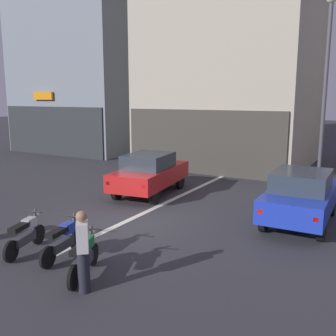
% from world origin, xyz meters
% --- Properties ---
extents(ground_plane, '(120.00, 120.00, 0.00)m').
position_xyz_m(ground_plane, '(0.00, 0.00, 0.00)').
color(ground_plane, '#333338').
extents(lane_centre_line, '(0.20, 18.00, 0.01)m').
position_xyz_m(lane_centre_line, '(0.00, 6.00, 0.00)').
color(lane_centre_line, silver).
rests_on(lane_centre_line, ground).
extents(building_corner_left, '(8.87, 8.02, 20.21)m').
position_xyz_m(building_corner_left, '(-12.38, 12.71, 10.09)').
color(building_corner_left, gray).
rests_on(building_corner_left, ground).
extents(building_mid_block, '(8.76, 9.59, 15.60)m').
position_xyz_m(building_mid_block, '(-1.17, 12.70, 7.79)').
color(building_mid_block, '#B2A893').
rests_on(building_mid_block, ground).
extents(car_red_crossing_near, '(2.27, 4.29, 1.64)m').
position_xyz_m(car_red_crossing_near, '(-1.20, 3.24, 0.89)').
color(car_red_crossing_near, black).
rests_on(car_red_crossing_near, ground).
extents(car_blue_parked_kerbside, '(1.84, 4.13, 1.64)m').
position_xyz_m(car_blue_parked_kerbside, '(4.71, 2.52, 0.89)').
color(car_blue_parked_kerbside, black).
rests_on(car_blue_parked_kerbside, ground).
extents(street_lamp, '(0.36, 0.36, 7.33)m').
position_xyz_m(street_lamp, '(4.74, 5.56, 4.42)').
color(street_lamp, '#47474C').
rests_on(street_lamp, ground).
extents(motorcycle_silver_row_leftmost, '(0.64, 1.62, 0.98)m').
position_xyz_m(motorcycle_silver_row_leftmost, '(-0.74, -3.19, 0.46)').
color(motorcycle_silver_row_leftmost, black).
rests_on(motorcycle_silver_row_leftmost, ground).
extents(motorcycle_blue_row_left_mid, '(0.55, 1.66, 0.98)m').
position_xyz_m(motorcycle_blue_row_left_mid, '(0.34, -2.99, 0.46)').
color(motorcycle_blue_row_left_mid, black).
rests_on(motorcycle_blue_row_left_mid, ground).
extents(motorcycle_green_row_centre, '(0.72, 1.58, 0.98)m').
position_xyz_m(motorcycle_green_row_centre, '(1.42, -3.45, 0.46)').
color(motorcycle_green_row_centre, black).
rests_on(motorcycle_green_row_centre, ground).
extents(person_by_motorcycles, '(0.40, 0.42, 1.67)m').
position_xyz_m(person_by_motorcycles, '(1.87, -3.96, 0.86)').
color(person_by_motorcycles, '#23232D').
rests_on(person_by_motorcycles, ground).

